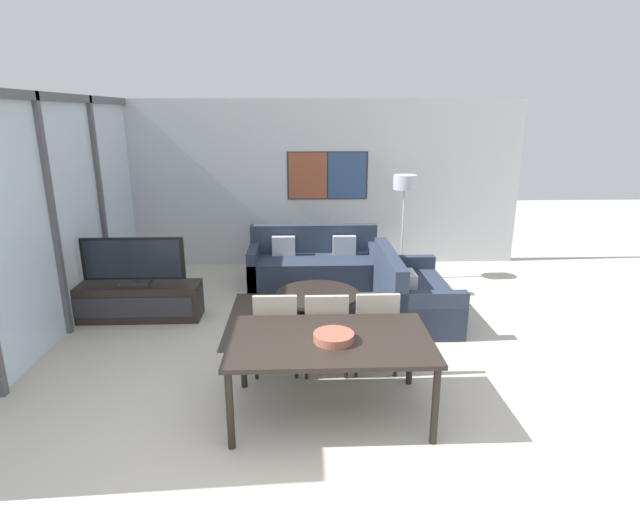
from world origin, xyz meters
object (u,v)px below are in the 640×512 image
coffee_table (317,299)px  dining_chair_right (375,326)px  sofa_side (409,296)px  dining_table (330,345)px  television (133,261)px  dining_chair_left (276,327)px  dining_chair_centre (326,327)px  fruit_bowl (334,337)px  floor_lamp (405,191)px  sofa_main (314,265)px  tv_console (138,301)px

coffee_table → dining_chair_right: dining_chair_right is taller
sofa_side → dining_table: (-1.16, -2.16, 0.38)m
television → dining_chair_left: 2.39m
dining_chair_centre → dining_table: bearing=-90.0°
dining_chair_right → fruit_bowl: size_ratio=2.56×
dining_chair_right → sofa_side: bearing=65.3°
sofa_side → dining_chair_left: (-1.66, -1.43, 0.22)m
sofa_side → dining_chair_left: dining_chair_left is taller
fruit_bowl → floor_lamp: bearing=70.4°
sofa_main → dining_table: bearing=-89.3°
dining_chair_centre → television: bearing=147.6°
dining_table → dining_chair_left: (-0.50, 0.73, -0.16)m
sofa_main → television: bearing=-149.3°
sofa_main → floor_lamp: bearing=4.1°
coffee_table → dining_chair_left: (-0.46, -1.40, 0.24)m
dining_table → dining_chair_right: dining_chair_right is taller
dining_table → floor_lamp: (1.35, 3.68, 0.77)m
dining_table → floor_lamp: bearing=69.8°
coffee_table → dining_chair_left: 1.49m
sofa_main → dining_chair_right: (0.54, -2.85, 0.22)m
dining_chair_left → dining_chair_centre: bearing=-2.2°
television → fruit_bowl: size_ratio=3.70×
sofa_main → dining_chair_centre: bearing=-89.2°
television → dining_chair_right: (2.86, -1.47, -0.28)m
tv_console → coffee_table: tv_console is taller
tv_console → floor_lamp: size_ratio=0.97×
dining_chair_centre → coffee_table: bearing=91.7°
dining_chair_left → floor_lamp: 3.61m
dining_table → fruit_bowl: bearing=-64.6°
coffee_table → dining_table: (0.04, -2.13, 0.40)m
tv_console → coffee_table: (2.32, -0.08, 0.03)m
sofa_main → dining_chair_centre: 2.88m
sofa_main → fruit_bowl: bearing=-88.9°
tv_console → dining_chair_centre: (2.36, -1.50, 0.27)m
sofa_side → coffee_table: bearing=91.7°
fruit_bowl → television: bearing=136.5°
coffee_table → tv_console: bearing=178.0°
television → sofa_side: television is taller
coffee_table → dining_chair_right: bearing=-68.8°
sofa_side → coffee_table: (-1.20, -0.04, -0.02)m
dining_chair_right → television: bearing=152.7°
television → coffee_table: television is taller
coffee_table → dining_table: dining_table is taller
tv_console → dining_chair_left: bearing=-38.5°
coffee_table → sofa_main: bearing=90.0°
coffee_table → dining_table: bearing=-88.9°
coffee_table → television: bearing=178.0°
dining_table → sofa_main: bearing=90.7°
fruit_bowl → dining_chair_left: bearing=123.8°
coffee_table → dining_chair_right: 1.51m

